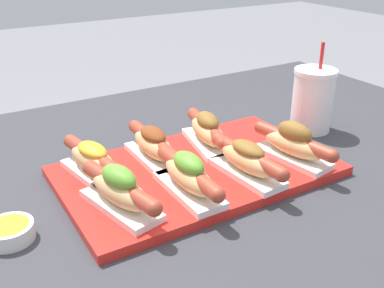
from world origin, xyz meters
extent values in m
cube|color=red|center=(-0.02, 0.01, 0.77)|extent=(0.52, 0.31, 0.02)
cube|color=white|center=(-0.21, -0.05, 0.78)|extent=(0.09, 0.17, 0.01)
ellipsoid|color=tan|center=(-0.21, -0.05, 0.81)|extent=(0.08, 0.15, 0.04)
cylinder|color=#9E3D28|center=(-0.21, -0.05, 0.82)|extent=(0.06, 0.18, 0.03)
sphere|color=#9E3D28|center=(-0.19, -0.13, 0.82)|extent=(0.03, 0.03, 0.03)
sphere|color=#9E3D28|center=(-0.23, 0.04, 0.82)|extent=(0.03, 0.03, 0.03)
ellipsoid|color=#5B992D|center=(-0.21, -0.05, 0.84)|extent=(0.06, 0.08, 0.04)
cube|color=white|center=(-0.09, -0.06, 0.78)|extent=(0.06, 0.16, 0.01)
ellipsoid|color=tan|center=(-0.09, -0.06, 0.81)|extent=(0.05, 0.14, 0.04)
cylinder|color=#9E3D28|center=(-0.09, -0.06, 0.82)|extent=(0.03, 0.17, 0.03)
sphere|color=#9E3D28|center=(-0.09, -0.15, 0.82)|extent=(0.03, 0.03, 0.03)
sphere|color=#9E3D28|center=(-0.09, 0.03, 0.82)|extent=(0.03, 0.03, 0.03)
ellipsoid|color=#5B992D|center=(-0.09, -0.06, 0.83)|extent=(0.04, 0.08, 0.03)
cube|color=white|center=(0.04, -0.06, 0.78)|extent=(0.07, 0.16, 0.01)
ellipsoid|color=tan|center=(0.04, -0.06, 0.81)|extent=(0.06, 0.14, 0.04)
cylinder|color=#9E3D28|center=(0.04, -0.06, 0.82)|extent=(0.04, 0.18, 0.03)
sphere|color=#9E3D28|center=(0.04, -0.15, 0.82)|extent=(0.03, 0.03, 0.03)
sphere|color=#9E3D28|center=(0.03, 0.02, 0.82)|extent=(0.03, 0.03, 0.03)
ellipsoid|color=brown|center=(0.04, -0.06, 0.83)|extent=(0.05, 0.08, 0.02)
cube|color=white|center=(0.15, -0.06, 0.78)|extent=(0.08, 0.16, 0.01)
ellipsoid|color=tan|center=(0.15, -0.06, 0.81)|extent=(0.07, 0.14, 0.04)
cylinder|color=#9E3D28|center=(0.15, -0.06, 0.82)|extent=(0.05, 0.18, 0.03)
sphere|color=#9E3D28|center=(0.17, -0.15, 0.82)|extent=(0.03, 0.03, 0.03)
sphere|color=#9E3D28|center=(0.14, 0.03, 0.82)|extent=(0.03, 0.03, 0.03)
ellipsoid|color=brown|center=(0.15, -0.06, 0.84)|extent=(0.05, 0.08, 0.04)
cube|color=white|center=(-0.21, 0.08, 0.78)|extent=(0.09, 0.17, 0.01)
ellipsoid|color=tan|center=(-0.21, 0.08, 0.81)|extent=(0.07, 0.14, 0.04)
cylinder|color=#9E3D28|center=(-0.21, 0.08, 0.82)|extent=(0.06, 0.18, 0.03)
sphere|color=#9E3D28|center=(-0.19, -0.01, 0.82)|extent=(0.03, 0.03, 0.03)
sphere|color=#9E3D28|center=(-0.22, 0.16, 0.82)|extent=(0.03, 0.03, 0.03)
ellipsoid|color=gold|center=(-0.21, 0.08, 0.83)|extent=(0.05, 0.08, 0.02)
cube|color=white|center=(-0.08, 0.08, 0.78)|extent=(0.06, 0.16, 0.01)
ellipsoid|color=tan|center=(-0.08, 0.08, 0.81)|extent=(0.05, 0.14, 0.04)
cylinder|color=#9E3D28|center=(-0.08, 0.08, 0.82)|extent=(0.03, 0.17, 0.03)
sphere|color=#9E3D28|center=(-0.08, -0.01, 0.82)|extent=(0.03, 0.03, 0.03)
sphere|color=#9E3D28|center=(-0.08, 0.17, 0.82)|extent=(0.03, 0.03, 0.03)
ellipsoid|color=brown|center=(-0.08, 0.08, 0.83)|extent=(0.04, 0.08, 0.03)
cube|color=white|center=(0.04, 0.08, 0.78)|extent=(0.09, 0.17, 0.01)
ellipsoid|color=tan|center=(0.04, 0.08, 0.81)|extent=(0.07, 0.15, 0.04)
cylinder|color=#9E3D28|center=(0.04, 0.08, 0.82)|extent=(0.06, 0.18, 0.03)
sphere|color=#9E3D28|center=(0.03, 0.00, 0.82)|extent=(0.03, 0.03, 0.03)
sphere|color=#9E3D28|center=(0.06, 0.17, 0.82)|extent=(0.03, 0.03, 0.03)
ellipsoid|color=brown|center=(0.04, 0.08, 0.83)|extent=(0.05, 0.08, 0.03)
cylinder|color=silver|center=(-0.38, -0.01, 0.77)|extent=(0.07, 0.07, 0.03)
cylinder|color=yellow|center=(-0.38, -0.01, 0.78)|extent=(0.06, 0.06, 0.01)
cylinder|color=white|center=(0.32, 0.06, 0.83)|extent=(0.09, 0.09, 0.14)
cylinder|color=white|center=(0.32, 0.06, 0.90)|extent=(0.10, 0.10, 0.01)
cylinder|color=red|center=(0.33, 0.06, 0.94)|extent=(0.01, 0.01, 0.06)
camera|label=1|loc=(-0.43, -0.64, 1.18)|focal=42.00mm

